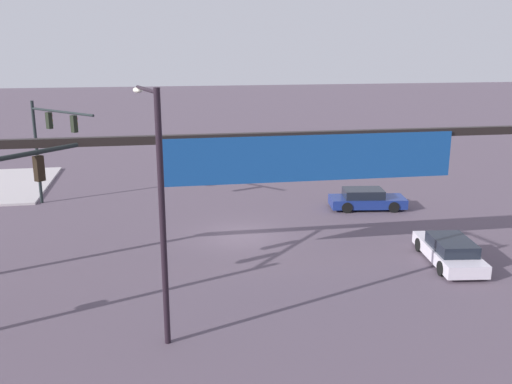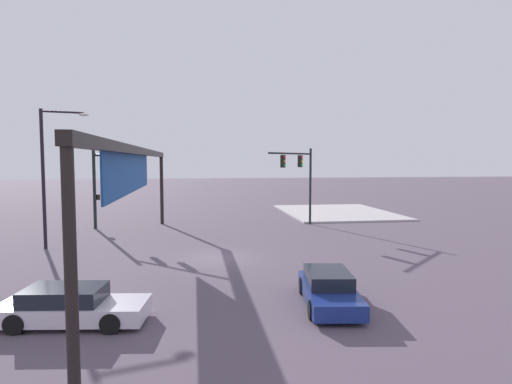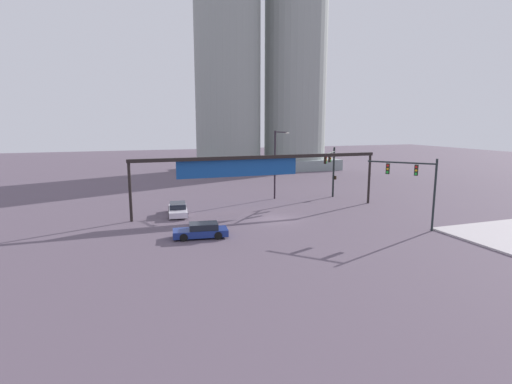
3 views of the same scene
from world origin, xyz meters
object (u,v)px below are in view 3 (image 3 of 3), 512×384
(traffic_signal_near_corner, at_px, (416,179))
(traffic_signal_opposite_side, at_px, (331,165))
(streetlamp_curved_arm, at_px, (276,160))
(sedan_car_approaching, at_px, (178,209))
(sedan_car_waiting_far, at_px, (201,231))

(traffic_signal_near_corner, xyz_separation_m, traffic_signal_opposite_side, (0.16, 14.81, -0.23))
(traffic_signal_opposite_side, bearing_deg, streetlamp_curved_arm, -65.59)
(traffic_signal_near_corner, relative_size, sedan_car_approaching, 1.29)
(traffic_signal_opposite_side, relative_size, streetlamp_curved_arm, 0.75)
(traffic_signal_near_corner, relative_size, traffic_signal_opposite_side, 1.01)
(traffic_signal_near_corner, xyz_separation_m, sedan_car_approaching, (-18.84, 12.34, -3.88))
(traffic_signal_near_corner, distance_m, traffic_signal_opposite_side, 14.82)
(traffic_signal_near_corner, relative_size, sedan_car_waiting_far, 1.36)
(sedan_car_approaching, distance_m, sedan_car_waiting_far, 8.86)
(streetlamp_curved_arm, xyz_separation_m, sedan_car_approaching, (-12.69, -4.59, -4.27))
(traffic_signal_opposite_side, relative_size, sedan_car_approaching, 1.28)
(streetlamp_curved_arm, distance_m, sedan_car_waiting_far, 18.57)
(traffic_signal_near_corner, relative_size, streetlamp_curved_arm, 0.75)
(sedan_car_approaching, bearing_deg, traffic_signal_opposite_side, 104.57)
(streetlamp_curved_arm, xyz_separation_m, sedan_car_waiting_far, (-12.10, -13.43, -4.28))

